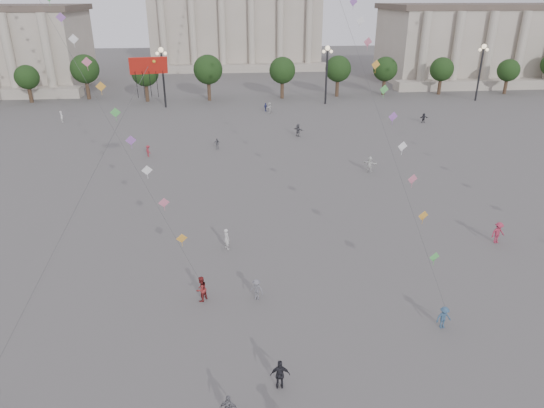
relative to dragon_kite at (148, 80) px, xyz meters
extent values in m
plane|color=#514E4C|center=(8.85, -8.80, -14.64)|extent=(360.00, 360.00, 0.00)
cube|color=#A39A89|center=(8.85, 121.20, -4.64)|extent=(46.00, 30.00, 20.00)
cube|color=#A39A89|center=(8.85, 104.20, -13.64)|extent=(48.30, 4.00, 2.00)
cylinder|color=#392A1C|center=(-33.15, 69.20, -12.88)|extent=(0.70, 0.70, 3.52)
sphere|color=black|center=(-33.15, 69.20, -9.20)|extent=(5.12, 5.12, 5.12)
cylinder|color=#392A1C|center=(-21.15, 69.20, -12.88)|extent=(0.70, 0.70, 3.52)
sphere|color=black|center=(-21.15, 69.20, -9.20)|extent=(5.12, 5.12, 5.12)
cylinder|color=#392A1C|center=(-9.15, 69.20, -12.88)|extent=(0.70, 0.70, 3.52)
sphere|color=black|center=(-9.15, 69.20, -9.20)|extent=(5.12, 5.12, 5.12)
cylinder|color=#392A1C|center=(2.85, 69.20, -12.88)|extent=(0.70, 0.70, 3.52)
sphere|color=black|center=(2.85, 69.20, -9.20)|extent=(5.12, 5.12, 5.12)
cylinder|color=#392A1C|center=(14.85, 69.20, -12.88)|extent=(0.70, 0.70, 3.52)
sphere|color=black|center=(14.85, 69.20, -9.20)|extent=(5.12, 5.12, 5.12)
cylinder|color=#392A1C|center=(26.85, 69.20, -12.88)|extent=(0.70, 0.70, 3.52)
sphere|color=black|center=(26.85, 69.20, -9.20)|extent=(5.12, 5.12, 5.12)
cylinder|color=#392A1C|center=(38.85, 69.20, -12.88)|extent=(0.70, 0.70, 3.52)
sphere|color=black|center=(38.85, 69.20, -9.20)|extent=(5.12, 5.12, 5.12)
cylinder|color=#392A1C|center=(50.85, 69.20, -12.88)|extent=(0.70, 0.70, 3.52)
sphere|color=black|center=(50.85, 69.20, -9.20)|extent=(5.12, 5.12, 5.12)
cylinder|color=#392A1C|center=(62.85, 69.20, -12.88)|extent=(0.70, 0.70, 3.52)
sphere|color=black|center=(62.85, 69.20, -9.20)|extent=(5.12, 5.12, 5.12)
cylinder|color=#262628|center=(-6.15, 61.20, -9.64)|extent=(0.36, 0.36, 10.00)
sphere|color=#FFE5B2|center=(-6.15, 61.20, -4.44)|extent=(0.90, 0.90, 0.90)
sphere|color=#FFE5B2|center=(-6.85, 61.20, -5.04)|extent=(0.60, 0.60, 0.60)
sphere|color=#FFE5B2|center=(-5.45, 61.20, -5.04)|extent=(0.60, 0.60, 0.60)
cylinder|color=#262628|center=(23.85, 61.20, -9.64)|extent=(0.36, 0.36, 10.00)
sphere|color=#FFE5B2|center=(23.85, 61.20, -4.44)|extent=(0.90, 0.90, 0.90)
sphere|color=#FFE5B2|center=(23.15, 61.20, -5.04)|extent=(0.60, 0.60, 0.60)
sphere|color=#FFE5B2|center=(24.55, 61.20, -5.04)|extent=(0.60, 0.60, 0.60)
cylinder|color=#262628|center=(53.85, 61.20, -9.64)|extent=(0.36, 0.36, 10.00)
sphere|color=#FFE5B2|center=(53.85, 61.20, -4.44)|extent=(0.90, 0.90, 0.90)
sphere|color=#FFE5B2|center=(53.15, 61.20, -5.04)|extent=(0.60, 0.60, 0.60)
sphere|color=#FFE5B2|center=(54.55, 61.20, -5.04)|extent=(0.60, 0.60, 0.60)
imported|color=#383F7F|center=(11.95, 56.10, -13.89)|extent=(0.86, 0.89, 1.49)
imported|color=silver|center=(12.56, 54.81, -13.73)|extent=(1.41, 1.67, 1.81)
imported|color=slate|center=(6.12, -1.78, -13.85)|extent=(1.17, 0.99, 1.57)
imported|color=silver|center=(21.27, 22.92, -13.72)|extent=(1.72, 1.41, 1.84)
imported|color=#9C2A42|center=(26.88, 4.39, -13.69)|extent=(1.34, 0.94, 1.89)
imported|color=black|center=(36.82, 45.18, -13.87)|extent=(1.46, 0.60, 1.53)
imported|color=silver|center=(-21.90, 51.42, -13.71)|extent=(0.70, 0.80, 1.85)
imported|color=#56565B|center=(15.21, 39.04, -13.71)|extent=(1.54, 1.65, 1.85)
imported|color=silver|center=(4.21, 5.67, -13.74)|extent=(0.70, 0.78, 1.80)
imported|color=slate|center=(3.36, 33.90, -13.89)|extent=(0.91, 0.46, 1.49)
imported|color=maroon|center=(-5.44, 31.41, -13.89)|extent=(1.02, 1.11, 1.50)
imported|color=black|center=(6.77, -10.05, -13.75)|extent=(1.06, 0.50, 1.77)
imported|color=maroon|center=(2.37, -1.53, -13.72)|extent=(1.10, 1.13, 1.84)
imported|color=#31506F|center=(17.54, -6.06, -13.87)|extent=(1.05, 0.68, 1.53)
cube|color=red|center=(0.09, 0.10, 0.82)|extent=(2.26, 0.90, 1.02)
cube|color=#188530|center=(-0.26, 0.06, 1.07)|extent=(0.38, 0.25, 0.34)
cube|color=#1D349E|center=(0.44, 0.06, 1.07)|extent=(0.38, 0.25, 0.34)
sphere|color=gold|center=(-0.26, 0.02, 1.07)|extent=(0.20, 0.20, 0.20)
sphere|color=gold|center=(0.44, 0.02, 1.07)|extent=(0.20, 0.20, 0.20)
cylinder|color=#3F3F3F|center=(-3.86, -5.44, -6.11)|extent=(0.02, 0.02, 19.43)
cube|color=gold|center=(1.18, 0.14, -10.65)|extent=(0.76, 0.25, 0.76)
cube|color=#D26F87|center=(-0.02, 1.81, -8.66)|extent=(0.76, 0.25, 0.76)
cube|color=white|center=(-1.21, 3.48, -6.82)|extent=(0.76, 0.25, 0.76)
cube|color=#9B5DBB|center=(-2.40, 5.15, -5.06)|extent=(0.76, 0.25, 0.76)
cube|color=#54B656|center=(-3.59, 6.82, -3.38)|extent=(0.76, 0.25, 0.76)
cube|color=gold|center=(-4.78, 8.49, -1.74)|extent=(0.76, 0.25, 0.76)
cube|color=#D26F87|center=(-5.98, 10.16, -0.15)|extent=(0.76, 0.25, 0.76)
cube|color=white|center=(-7.17, 11.83, 1.41)|extent=(0.76, 0.25, 0.76)
cube|color=#9B5DBB|center=(-8.36, 13.50, 2.95)|extent=(0.76, 0.25, 0.76)
cube|color=#54B656|center=(17.38, -3.98, -10.71)|extent=(0.76, 0.25, 0.76)
cube|color=gold|center=(17.23, -1.90, -8.76)|extent=(0.76, 0.25, 0.76)
cube|color=#D26F87|center=(17.07, 0.18, -6.96)|extent=(0.76, 0.25, 0.76)
cube|color=white|center=(16.91, 2.27, -5.24)|extent=(0.76, 0.25, 0.76)
cube|color=#9B5DBB|center=(16.76, 4.35, -3.59)|extent=(0.76, 0.25, 0.76)
cube|color=#54B656|center=(16.60, 6.43, -1.99)|extent=(0.76, 0.25, 0.76)
cube|color=gold|center=(16.45, 8.51, -0.43)|extent=(0.76, 0.25, 0.76)
cube|color=#D26F87|center=(16.29, 10.60, 1.09)|extent=(0.76, 0.25, 0.76)
cube|color=white|center=(16.14, 12.68, 2.59)|extent=(0.76, 0.25, 0.76)
cube|color=#9B5DBB|center=(15.98, 14.76, 4.06)|extent=(0.76, 0.25, 0.76)
camera|label=1|loc=(4.33, -29.72, 4.69)|focal=32.00mm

